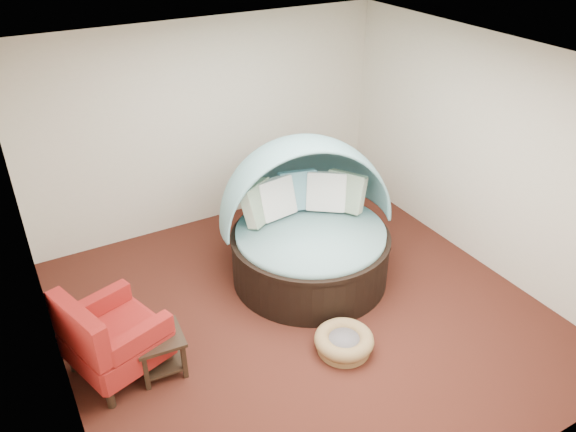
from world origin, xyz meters
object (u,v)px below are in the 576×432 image
canopy_daybed (308,216)px  pet_basket (344,342)px  side_table (160,348)px  red_armchair (110,337)px

canopy_daybed → pet_basket: (-0.38, -1.36, -0.69)m
canopy_daybed → side_table: bearing=-147.3°
red_armchair → canopy_daybed: bearing=-6.3°
pet_basket → red_armchair: red_armchair is taller
canopy_daybed → pet_basket: size_ratio=2.97×
pet_basket → red_armchair: (-2.13, 0.85, 0.34)m
pet_basket → canopy_daybed: bearing=74.5°
pet_basket → side_table: 1.85m
pet_basket → side_table: (-1.73, 0.66, 0.17)m
canopy_daybed → side_table: (-2.10, -0.71, -0.52)m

